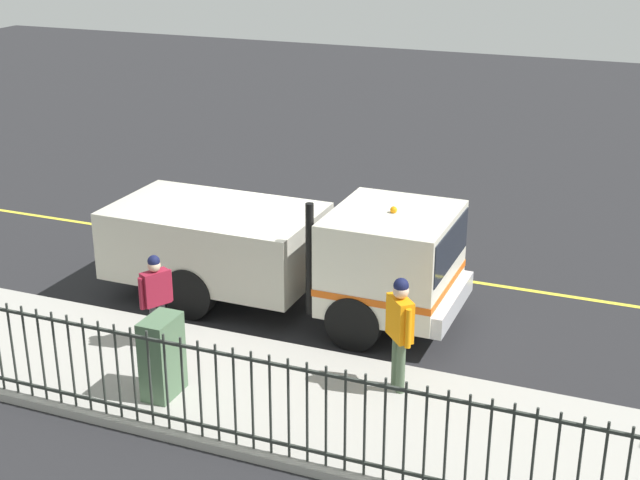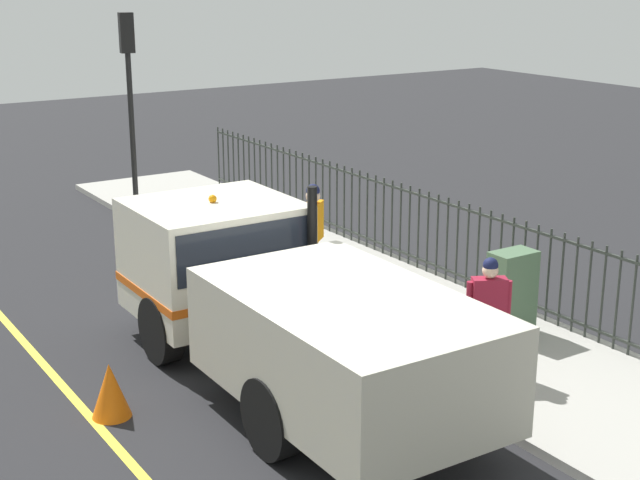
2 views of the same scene
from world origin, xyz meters
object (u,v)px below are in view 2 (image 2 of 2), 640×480
at_px(worker_standing, 313,226).
at_px(traffic_light_near, 129,72).
at_px(pedestrian_distant, 489,303).
at_px(utility_cabinet, 512,292).
at_px(traffic_cone, 110,390).
at_px(work_truck, 272,296).

bearing_deg(worker_standing, traffic_light_near, -128.53).
distance_m(worker_standing, pedestrian_distant, 4.07).
distance_m(utility_cabinet, traffic_cone, 5.95).
height_order(pedestrian_distant, traffic_light_near, traffic_light_near).
xyz_separation_m(work_truck, utility_cabinet, (3.67, -0.68, -0.46)).
bearing_deg(work_truck, pedestrian_distant, -32.85).
bearing_deg(utility_cabinet, worker_standing, 114.20).
height_order(worker_standing, pedestrian_distant, worker_standing).
bearing_deg(work_truck, worker_standing, 48.69).
bearing_deg(pedestrian_distant, traffic_cone, 7.58).
bearing_deg(traffic_light_near, worker_standing, 102.22).
bearing_deg(traffic_light_near, work_truck, 87.79).
bearing_deg(utility_cabinet, work_truck, 169.57).
bearing_deg(worker_standing, work_truck, 6.63).
distance_m(work_truck, worker_standing, 3.36).
height_order(work_truck, traffic_light_near, traffic_light_near).
relative_size(traffic_light_near, utility_cabinet, 3.44).
relative_size(pedestrian_distant, utility_cabinet, 1.29).
xyz_separation_m(worker_standing, utility_cabinet, (1.43, -3.19, -0.49)).
xyz_separation_m(traffic_light_near, traffic_cone, (-4.07, -9.15, -2.80)).
relative_size(pedestrian_distant, traffic_cone, 2.29).
height_order(work_truck, utility_cabinet, work_truck).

